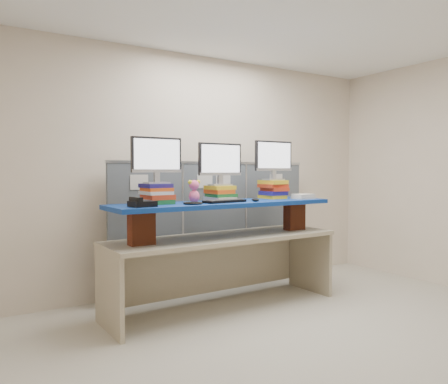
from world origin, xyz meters
TOP-DOWN VIEW (x-y plane):
  - room at (0.00, 0.00)m, footprint 5.00×4.00m
  - cubicle_partition at (-0.00, 1.78)m, footprint 2.60×0.06m
  - desk at (-0.28, 1.12)m, footprint 2.49×0.79m
  - brick_pier_left at (-1.20, 1.05)m, footprint 0.23×0.13m
  - brick_pier_right at (0.65, 1.10)m, footprint 0.23×0.13m
  - blue_board at (-0.28, 1.12)m, footprint 2.41×0.67m
  - book_stack_left at (-0.97, 1.23)m, footprint 0.28×0.30m
  - book_stack_center at (-0.25, 1.24)m, footprint 0.27×0.31m
  - book_stack_right at (0.47, 1.27)m, footprint 0.25×0.31m
  - monitor_left at (-0.97, 1.22)m, footprint 0.51×0.15m
  - monitor_center at (-0.25, 1.24)m, footprint 0.51×0.15m
  - monitor_right at (0.47, 1.27)m, footprint 0.51×0.15m
  - keyboard at (-0.33, 1.03)m, footprint 0.47×0.22m
  - mouse at (0.01, 0.98)m, footprint 0.08×0.12m
  - desk_phone at (-1.22, 0.98)m, footprint 0.22×0.21m
  - headset at (-0.70, 0.99)m, footprint 0.22×0.22m
  - plush_toy at (-0.59, 1.18)m, footprint 0.13×0.10m
  - binder_stack at (0.73, 1.05)m, footprint 0.23×0.19m

SIDE VIEW (x-z plane):
  - desk at x=-0.28m, z-range 0.22..0.98m
  - cubicle_partition at x=0.00m, z-range 0.00..1.53m
  - brick_pier_left at x=-1.20m, z-range 0.75..1.06m
  - brick_pier_right at x=0.65m, z-range 0.75..1.06m
  - blue_board at x=-0.28m, z-range 1.06..1.10m
  - headset at x=-0.70m, z-range 1.10..1.12m
  - keyboard at x=-0.33m, z-range 1.10..1.13m
  - mouse at x=0.01m, z-range 1.10..1.14m
  - binder_stack at x=0.73m, z-range 1.10..1.16m
  - desk_phone at x=-1.22m, z-range 1.09..1.18m
  - book_stack_center at x=-0.25m, z-range 1.10..1.26m
  - book_stack_left at x=-0.97m, z-range 1.10..1.30m
  - book_stack_right at x=0.47m, z-range 1.11..1.32m
  - plush_toy at x=-0.59m, z-range 1.11..1.33m
  - room at x=0.00m, z-range 0.00..2.80m
  - monitor_center at x=-0.25m, z-range 1.30..1.74m
  - monitor_left at x=-0.97m, z-range 1.33..1.77m
  - monitor_right at x=0.47m, z-range 1.34..1.79m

